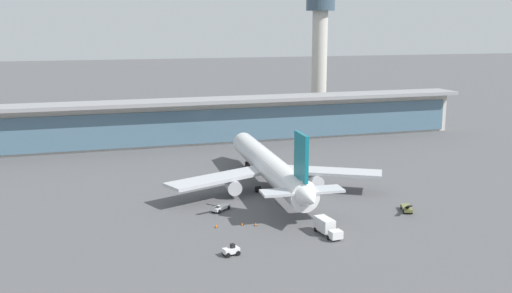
{
  "coord_description": "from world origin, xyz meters",
  "views": [
    {
      "loc": [
        -44.31,
        -122.76,
        38.83
      ],
      "look_at": [
        0.0,
        18.32,
        8.35
      ],
      "focal_mm": 40.93,
      "sensor_mm": 36.0,
      "label": 1
    }
  ],
  "objects_px": {
    "service_truck_near_nose_white": "(231,251)",
    "safety_cone_alpha": "(255,224)",
    "service_truck_by_tail_blue": "(311,175)",
    "service_truck_on_taxiway_white": "(220,207)",
    "safety_cone_bravo": "(242,224)",
    "service_truck_under_wing_white": "(327,226)",
    "control_tower": "(320,44)",
    "airliner_on_stand": "(270,167)",
    "safety_cone_charlie": "(216,226)",
    "service_truck_mid_apron_olive": "(407,208)"
  },
  "relations": [
    {
      "from": "control_tower",
      "to": "safety_cone_charlie",
      "type": "relative_size",
      "value": 82.33
    },
    {
      "from": "service_truck_on_taxiway_white",
      "to": "safety_cone_bravo",
      "type": "distance_m",
      "value": 10.32
    },
    {
      "from": "airliner_on_stand",
      "to": "service_truck_under_wing_white",
      "type": "distance_m",
      "value": 33.36
    },
    {
      "from": "service_truck_by_tail_blue",
      "to": "safety_cone_alpha",
      "type": "distance_m",
      "value": 39.47
    },
    {
      "from": "service_truck_on_taxiway_white",
      "to": "control_tower",
      "type": "xyz_separation_m",
      "value": [
        71.09,
        111.56,
        30.77
      ]
    },
    {
      "from": "service_truck_under_wing_white",
      "to": "safety_cone_charlie",
      "type": "xyz_separation_m",
      "value": [
        -19.03,
        10.3,
        -1.37
      ]
    },
    {
      "from": "airliner_on_stand",
      "to": "safety_cone_charlie",
      "type": "relative_size",
      "value": 97.51
    },
    {
      "from": "safety_cone_alpha",
      "to": "safety_cone_bravo",
      "type": "relative_size",
      "value": 1.0
    },
    {
      "from": "service_truck_on_taxiway_white",
      "to": "safety_cone_alpha",
      "type": "height_order",
      "value": "service_truck_on_taxiway_white"
    },
    {
      "from": "airliner_on_stand",
      "to": "service_truck_mid_apron_olive",
      "type": "height_order",
      "value": "airliner_on_stand"
    },
    {
      "from": "service_truck_near_nose_white",
      "to": "safety_cone_bravo",
      "type": "height_order",
      "value": "service_truck_near_nose_white"
    },
    {
      "from": "service_truck_by_tail_blue",
      "to": "control_tower",
      "type": "xyz_separation_m",
      "value": [
        41.9,
        91.95,
        30.71
      ]
    },
    {
      "from": "service_truck_under_wing_white",
      "to": "control_tower",
      "type": "xyz_separation_m",
      "value": [
        55.32,
        131.8,
        29.89
      ]
    },
    {
      "from": "service_truck_under_wing_white",
      "to": "service_truck_mid_apron_olive",
      "type": "xyz_separation_m",
      "value": [
        22.27,
        7.94,
        -0.88
      ]
    },
    {
      "from": "service_truck_by_tail_blue",
      "to": "safety_cone_charlie",
      "type": "height_order",
      "value": "service_truck_by_tail_blue"
    },
    {
      "from": "service_truck_mid_apron_olive",
      "to": "safety_cone_alpha",
      "type": "xyz_separation_m",
      "value": [
        -33.57,
        1.14,
        -0.49
      ]
    },
    {
      "from": "service_truck_on_taxiway_white",
      "to": "control_tower",
      "type": "distance_m",
      "value": 135.82
    },
    {
      "from": "service_truck_by_tail_blue",
      "to": "service_truck_near_nose_white",
      "type": "bearing_deg",
      "value": -127.01
    },
    {
      "from": "service_truck_under_wing_white",
      "to": "control_tower",
      "type": "distance_m",
      "value": 146.03
    },
    {
      "from": "service_truck_mid_apron_olive",
      "to": "control_tower",
      "type": "distance_m",
      "value": 131.84
    },
    {
      "from": "safety_cone_charlie",
      "to": "service_truck_mid_apron_olive",
      "type": "bearing_deg",
      "value": -3.28
    },
    {
      "from": "service_truck_mid_apron_olive",
      "to": "service_truck_on_taxiway_white",
      "type": "height_order",
      "value": "same"
    },
    {
      "from": "safety_cone_bravo",
      "to": "service_truck_under_wing_white",
      "type": "bearing_deg",
      "value": -36.28
    },
    {
      "from": "safety_cone_charlie",
      "to": "service_truck_by_tail_blue",
      "type": "bearing_deg",
      "value": 42.32
    },
    {
      "from": "airliner_on_stand",
      "to": "service_truck_on_taxiway_white",
      "type": "height_order",
      "value": "airliner_on_stand"
    },
    {
      "from": "service_truck_on_taxiway_white",
      "to": "safety_cone_charlie",
      "type": "distance_m",
      "value": 10.46
    },
    {
      "from": "service_truck_under_wing_white",
      "to": "airliner_on_stand",
      "type": "bearing_deg",
      "value": 90.23
    },
    {
      "from": "service_truck_near_nose_white",
      "to": "safety_cone_bravo",
      "type": "xyz_separation_m",
      "value": [
        6.12,
        14.47,
        -0.56
      ]
    },
    {
      "from": "service_truck_by_tail_blue",
      "to": "service_truck_on_taxiway_white",
      "type": "relative_size",
      "value": 0.54
    },
    {
      "from": "service_truck_mid_apron_olive",
      "to": "service_truck_by_tail_blue",
      "type": "height_order",
      "value": "service_truck_mid_apron_olive"
    },
    {
      "from": "service_truck_by_tail_blue",
      "to": "safety_cone_alpha",
      "type": "xyz_separation_m",
      "value": [
        -24.72,
        -30.77,
        -0.56
      ]
    },
    {
      "from": "service_truck_near_nose_white",
      "to": "safety_cone_charlie",
      "type": "distance_m",
      "value": 14.69
    },
    {
      "from": "airliner_on_stand",
      "to": "safety_cone_alpha",
      "type": "bearing_deg",
      "value": -114.92
    },
    {
      "from": "airliner_on_stand",
      "to": "service_truck_under_wing_white",
      "type": "height_order",
      "value": "airliner_on_stand"
    },
    {
      "from": "airliner_on_stand",
      "to": "safety_cone_bravo",
      "type": "relative_size",
      "value": 97.51
    },
    {
      "from": "service_truck_near_nose_white",
      "to": "service_truck_mid_apron_olive",
      "type": "xyz_separation_m",
      "value": [
        42.17,
        12.29,
        -0.07
      ]
    },
    {
      "from": "safety_cone_bravo",
      "to": "service_truck_by_tail_blue",
      "type": "bearing_deg",
      "value": 47.54
    },
    {
      "from": "safety_cone_alpha",
      "to": "safety_cone_bravo",
      "type": "bearing_deg",
      "value": 157.29
    },
    {
      "from": "service_truck_on_taxiway_white",
      "to": "control_tower",
      "type": "relative_size",
      "value": 0.11
    },
    {
      "from": "service_truck_near_nose_white",
      "to": "safety_cone_charlie",
      "type": "relative_size",
      "value": 4.51
    },
    {
      "from": "airliner_on_stand",
      "to": "service_truck_by_tail_blue",
      "type": "height_order",
      "value": "airliner_on_stand"
    },
    {
      "from": "service_truck_near_nose_white",
      "to": "safety_cone_alpha",
      "type": "xyz_separation_m",
      "value": [
        8.6,
        13.43,
        -0.56
      ]
    },
    {
      "from": "service_truck_by_tail_blue",
      "to": "safety_cone_bravo",
      "type": "xyz_separation_m",
      "value": [
        -27.2,
        -29.73,
        -0.56
      ]
    },
    {
      "from": "airliner_on_stand",
      "to": "service_truck_by_tail_blue",
      "type": "bearing_deg",
      "value": 26.4
    },
    {
      "from": "service_truck_near_nose_white",
      "to": "service_truck_mid_apron_olive",
      "type": "distance_m",
      "value": 43.93
    },
    {
      "from": "service_truck_under_wing_white",
      "to": "safety_cone_alpha",
      "type": "distance_m",
      "value": 14.56
    },
    {
      "from": "service_truck_on_taxiway_white",
      "to": "safety_cone_charlie",
      "type": "xyz_separation_m",
      "value": [
        -3.26,
        -9.93,
        -0.49
      ]
    },
    {
      "from": "safety_cone_alpha",
      "to": "safety_cone_charlie",
      "type": "distance_m",
      "value": 7.82
    },
    {
      "from": "airliner_on_stand",
      "to": "service_truck_on_taxiway_white",
      "type": "xyz_separation_m",
      "value": [
        -15.63,
        -12.88,
        -4.91
      ]
    },
    {
      "from": "service_truck_under_wing_white",
      "to": "safety_cone_alpha",
      "type": "xyz_separation_m",
      "value": [
        -11.3,
        9.08,
        -1.37
      ]
    }
  ]
}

